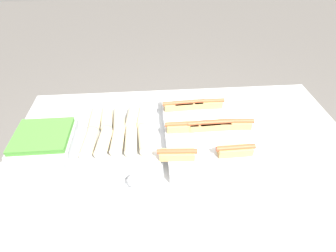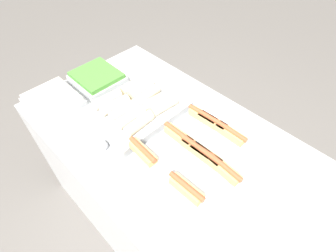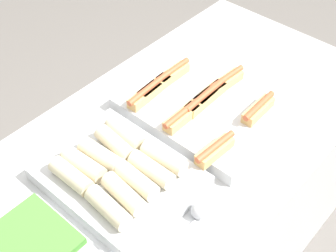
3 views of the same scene
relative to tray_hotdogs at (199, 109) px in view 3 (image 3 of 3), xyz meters
name	(u,v)px [view 3 (image 3 of 3)]	position (x,y,z in m)	size (l,w,h in m)	color
counter	(179,204)	(-0.10, 0.00, -0.47)	(1.64, 0.87, 0.87)	silver
tray_hotdogs	(199,109)	(0.00, 0.00, 0.00)	(0.47, 0.55, 0.10)	silver
tray_wraps	(119,174)	(-0.40, 0.00, 0.01)	(0.37, 0.47, 0.10)	silver
tray_side_back	(26,252)	(-0.76, -0.01, 0.00)	(0.27, 0.25, 0.07)	silver
serving_spoon_near	(197,214)	(-0.35, -0.27, -0.01)	(0.22, 0.05, 0.05)	#B2B5BA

